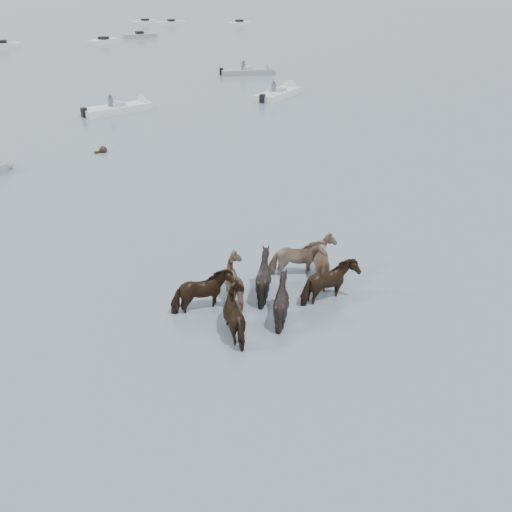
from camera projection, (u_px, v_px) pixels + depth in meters
ground at (235, 338)px, 16.28m from camera, size 400.00×400.00×0.00m
pony_herd at (274, 285)px, 17.89m from camera, size 6.23×3.44×1.65m
swimming_pony at (102, 150)px, 32.09m from camera, size 0.72×0.44×0.44m
motorboat_c at (127, 108)px, 40.95m from camera, size 5.52×1.95×1.92m
motorboat_d at (282, 93)px, 45.70m from camera, size 5.51×3.77×1.92m
motorboat_e at (255, 72)px, 54.38m from camera, size 5.46×3.65×1.92m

